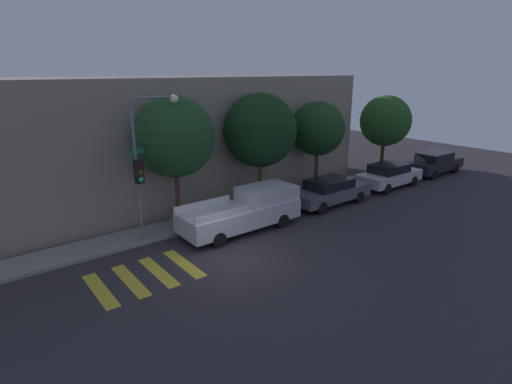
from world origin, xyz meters
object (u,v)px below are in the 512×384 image
Objects in this scene: traffic_light_pole at (146,153)px; tree_near_corner at (174,137)px; sedan_middle at (389,175)px; sedan_far_end at (434,163)px; tree_midblock at (260,130)px; tree_far_end at (318,129)px; sedan_near_corner at (330,191)px; tree_behind_truck at (385,121)px; pickup_truck at (246,210)px.

tree_near_corner is at bearing 28.28° from traffic_light_pole.
sedan_far_end is at bearing 0.00° from sedan_middle.
sedan_far_end is 0.80× the size of tree_midblock.
tree_near_corner reaches higher than tree_far_end.
tree_behind_truck is at bearing 16.10° from sedan_near_corner.
sedan_near_corner is 10.38m from sedan_far_end.
traffic_light_pole is 6.41m from tree_midblock.
tree_far_end is at bearing 180.00° from tree_behind_truck.
pickup_truck is at bearing -180.00° from sedan_middle.
tree_behind_truck is (10.46, -0.00, -0.33)m from tree_midblock.
tree_far_end is at bearing 18.07° from pickup_truck.
tree_far_end reaches higher than pickup_truck.
sedan_middle is at bearing -5.01° from traffic_light_pole.
sedan_middle is at bearing -9.59° from tree_near_corner.
tree_near_corner is at bearing 180.00° from tree_midblock.
sedan_far_end is at bearing -37.25° from tree_behind_truck.
tree_near_corner is at bearing 164.09° from sedan_near_corner.
tree_near_corner is 8.83m from tree_far_end.
pickup_truck is (3.84, -1.27, -2.83)m from traffic_light_pole.
sedan_middle is 0.83× the size of tree_behind_truck.
sedan_near_corner is at bearing 180.00° from sedan_far_end.
tree_far_end is (-9.17, 2.17, 2.84)m from sedan_far_end.
tree_midblock is at bearing 8.06° from traffic_light_pole.
traffic_light_pole is at bearing -175.11° from tree_far_end.
sedan_near_corner is (5.45, 0.00, -0.15)m from pickup_truck.
tree_far_end is (-4.03, 2.17, 2.86)m from sedan_middle.
pickup_truck is 15.82m from sedan_far_end.
traffic_light_pole reaches higher than tree_behind_truck.
sedan_far_end is 18.41m from tree_near_corner.
tree_midblock is (-2.94, 2.17, 3.17)m from sedan_near_corner.
sedan_middle is at bearing -28.33° from tree_far_end.
traffic_light_pole is at bearing 161.65° from pickup_truck.
sedan_near_corner is 4.84m from tree_midblock.
tree_far_end is at bearing 166.68° from sedan_far_end.
tree_near_corner is at bearing 173.12° from sedan_far_end.
pickup_truck is at bearing -161.93° from tree_far_end.
tree_midblock is (-13.32, 2.17, 3.13)m from sedan_far_end.
sedan_far_end is 4.55m from tree_behind_truck.
tree_near_corner is at bearing 180.00° from tree_behind_truck.
tree_midblock is 1.12× the size of tree_far_end.
pickup_truck is 1.25× the size of sedan_middle.
traffic_light_pole is at bearing -151.72° from tree_near_corner.
tree_midblock is at bearing 0.00° from tree_near_corner.
tree_near_corner is at bearing 134.97° from pickup_truck.
tree_midblock is (6.34, 0.90, 0.20)m from traffic_light_pole.
tree_behind_truck is at bearing -0.00° from tree_midblock.
tree_midblock is at bearing 143.57° from sedan_near_corner.
tree_near_corner is (-2.17, 2.17, 3.16)m from pickup_truck.
tree_midblock is 4.16m from tree_far_end.
tree_midblock reaches higher than tree_far_end.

